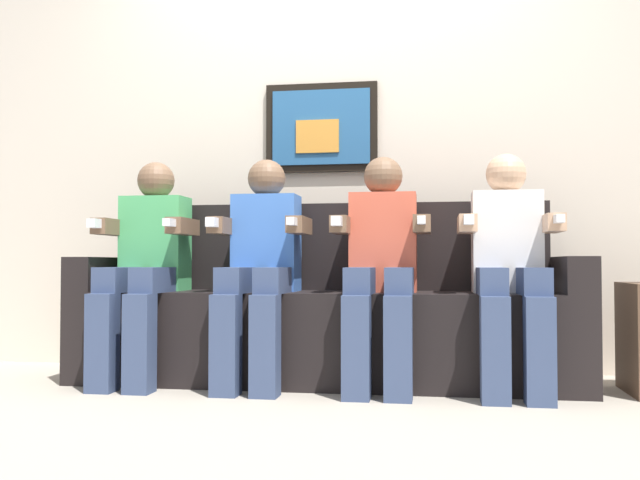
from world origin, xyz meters
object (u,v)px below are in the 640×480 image
Objects in this scene: person_left_center at (261,260)px; person_rightmost at (509,260)px; couch at (326,319)px; person_right_center at (382,260)px; person_leftmost at (146,260)px.

person_left_center and person_rightmost have the same top height.
person_right_center is (0.29, -0.17, 0.29)m from couch.
couch is 0.45m from person_right_center.
person_right_center is at bearing 0.00° from person_left_center.
person_left_center is at bearing 180.00° from person_right_center.
person_leftmost is 1.76m from person_rightmost.
person_right_center reaches higher than couch.
person_left_center reaches higher than couch.
couch is at bearing 10.89° from person_leftmost.
person_rightmost is (0.88, -0.17, 0.29)m from couch.
person_left_center is (0.59, 0.00, 0.00)m from person_leftmost.
person_right_center is at bearing 0.00° from person_leftmost.
person_left_center is 1.00× the size of person_rightmost.
person_leftmost is 1.00× the size of person_right_center.
person_leftmost is at bearing 180.00° from person_right_center.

